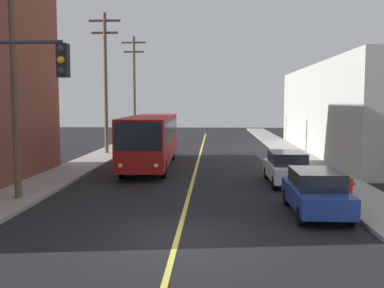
# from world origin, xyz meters

# --- Properties ---
(ground_plane) EXTENTS (120.00, 120.00, 0.00)m
(ground_plane) POSITION_xyz_m (0.00, 0.00, 0.00)
(ground_plane) COLOR black
(sidewalk_left) EXTENTS (2.50, 90.00, 0.15)m
(sidewalk_left) POSITION_xyz_m (-7.25, 10.00, 0.07)
(sidewalk_left) COLOR gray
(sidewalk_left) RESTS_ON ground
(sidewalk_right) EXTENTS (2.50, 90.00, 0.15)m
(sidewalk_right) POSITION_xyz_m (7.25, 10.00, 0.07)
(sidewalk_right) COLOR gray
(sidewalk_right) RESTS_ON ground
(lane_stripe_center) EXTENTS (0.16, 60.00, 0.01)m
(lane_stripe_center) POSITION_xyz_m (0.00, 15.00, 0.01)
(lane_stripe_center) COLOR #D8CC4C
(lane_stripe_center) RESTS_ON ground
(city_bus) EXTENTS (2.90, 12.21, 3.20)m
(city_bus) POSITION_xyz_m (-2.87, 14.83, 1.82)
(city_bus) COLOR maroon
(city_bus) RESTS_ON ground
(parked_car_blue) EXTENTS (1.83, 4.40, 1.62)m
(parked_car_blue) POSITION_xyz_m (4.76, 2.96, 0.84)
(parked_car_blue) COLOR navy
(parked_car_blue) RESTS_ON ground
(parked_car_white) EXTENTS (1.87, 4.42, 1.62)m
(parked_car_white) POSITION_xyz_m (4.70, 9.07, 0.84)
(parked_car_white) COLOR silver
(parked_car_white) RESTS_ON ground
(utility_pole_near) EXTENTS (2.40, 0.28, 11.03)m
(utility_pole_near) POSITION_xyz_m (-6.94, 4.62, 6.19)
(utility_pole_near) COLOR brown
(utility_pole_near) RESTS_ON sidewalk_left
(utility_pole_mid) EXTENTS (2.40, 0.28, 10.67)m
(utility_pole_mid) POSITION_xyz_m (-7.23, 21.23, 6.00)
(utility_pole_mid) COLOR brown
(utility_pole_mid) RESTS_ON sidewalk_left
(utility_pole_far) EXTENTS (2.40, 0.28, 10.39)m
(utility_pole_far) POSITION_xyz_m (-6.88, 31.68, 5.85)
(utility_pole_far) COLOR brown
(utility_pole_far) RESTS_ON sidewalk_left
(traffic_signal_left_corner) EXTENTS (3.75, 0.48, 6.00)m
(traffic_signal_left_corner) POSITION_xyz_m (-5.41, 0.20, 4.30)
(traffic_signal_left_corner) COLOR #2D2D33
(traffic_signal_left_corner) RESTS_ON sidewalk_left
(fire_hydrant) EXTENTS (0.44, 0.26, 0.84)m
(fire_hydrant) POSITION_xyz_m (6.85, 5.93, 0.58)
(fire_hydrant) COLOR red
(fire_hydrant) RESTS_ON sidewalk_right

